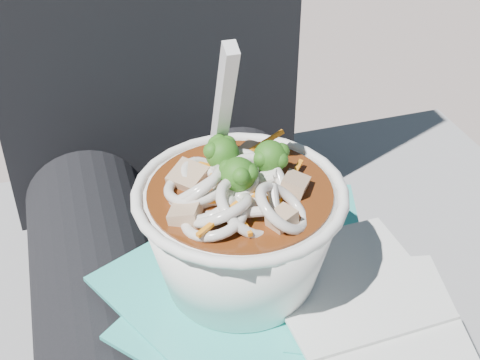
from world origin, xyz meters
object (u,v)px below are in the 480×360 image
object	(u,v)px
lap	(207,324)
plastic_bag	(260,305)
person_body	(184,237)
udon_bowl	(239,225)

from	to	relation	value
lap	plastic_bag	size ratio (longest dim) A/B	1.31
lap	person_body	distance (m)	0.10
plastic_bag	udon_bowl	size ratio (longest dim) A/B	1.74
udon_bowl	plastic_bag	bearing A→B (deg)	-69.30
udon_bowl	lap	bearing A→B (deg)	126.92
person_body	udon_bowl	distance (m)	0.17
lap	plastic_bag	distance (m)	0.10
plastic_bag	udon_bowl	bearing A→B (deg)	110.70
person_body	lap	bearing A→B (deg)	-90.00
lap	udon_bowl	size ratio (longest dim) A/B	2.27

